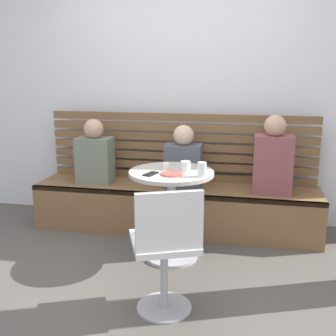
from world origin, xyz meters
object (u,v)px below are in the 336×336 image
object	(u,v)px
white_chair	(166,247)
plate_small	(172,174)
booth_bench	(175,208)
person_adult	(273,159)
person_child_middle	(183,160)
person_child_left	(95,155)
phone_on_table	(151,174)
cafe_table	(171,198)
cup_glass_short	(185,166)
cup_water_clear	(202,169)
cup_espresso_small	(166,166)

from	to	relation	value
white_chair	plate_small	world-z (taller)	white_chair
booth_bench	plate_small	bearing A→B (deg)	-81.79
person_adult	person_child_middle	size ratio (longest dim) A/B	1.19
person_child_left	phone_on_table	distance (m)	1.03
person_adult	cafe_table	bearing A→B (deg)	-145.04
cup_glass_short	person_adult	bearing A→B (deg)	37.52
cafe_table	plate_small	bearing A→B (deg)	-77.73
person_child_left	cup_water_clear	xyz separation A→B (m)	(1.13, -0.70, 0.08)
cup_water_clear	phone_on_table	bearing A→B (deg)	-177.64
cup_espresso_small	white_chair	bearing A→B (deg)	-78.37
person_child_left	person_child_middle	distance (m)	0.88
booth_bench	cafe_table	distance (m)	0.67
white_chair	cup_espresso_small	size ratio (longest dim) A/B	15.18
booth_bench	phone_on_table	xyz separation A→B (m)	(-0.06, -0.73, 0.52)
white_chair	cup_espresso_small	xyz separation A→B (m)	(-0.18, 0.85, 0.30)
booth_bench	person_child_middle	xyz separation A→B (m)	(0.08, -0.01, 0.48)
person_child_middle	cup_water_clear	bearing A→B (deg)	-70.04
booth_bench	person_child_left	world-z (taller)	person_child_left
person_child_middle	cup_espresso_small	size ratio (longest dim) A/B	10.56
cup_water_clear	cup_espresso_small	bearing A→B (deg)	152.60
booth_bench	cafe_table	size ratio (longest dim) A/B	3.65
cafe_table	phone_on_table	distance (m)	0.29
person_adult	cup_water_clear	world-z (taller)	person_adult
person_child_middle	plate_small	size ratio (longest dim) A/B	3.48
person_child_middle	cup_espresso_small	xyz separation A→B (m)	(-0.05, -0.54, 0.07)
cafe_table	plate_small	distance (m)	0.25
cup_water_clear	plate_small	world-z (taller)	cup_water_clear
cup_water_clear	plate_small	bearing A→B (deg)	178.38
white_chair	person_adult	world-z (taller)	person_adult
booth_bench	person_adult	xyz separation A→B (m)	(0.89, -0.03, 0.53)
person_child_middle	phone_on_table	bearing A→B (deg)	-100.70
person_adult	plate_small	distance (m)	1.04
phone_on_table	white_chair	bearing A→B (deg)	129.03
plate_small	white_chair	bearing A→B (deg)	-81.91
cafe_table	white_chair	xyz separation A→B (m)	(0.12, -0.81, -0.05)
person_child_left	booth_bench	bearing A→B (deg)	0.64
white_chair	cup_espresso_small	bearing A→B (deg)	101.63
person_child_middle	person_adult	bearing A→B (deg)	-1.45
cup_water_clear	cafe_table	bearing A→B (deg)	155.53
cafe_table	plate_small	world-z (taller)	plate_small
cafe_table	cup_glass_short	distance (m)	0.28
booth_bench	person_adult	distance (m)	1.04
person_child_left	cup_espresso_small	xyz separation A→B (m)	(0.82, -0.54, 0.05)
person_adult	cup_espresso_small	bearing A→B (deg)	-148.75
cup_espresso_small	plate_small	distance (m)	0.17
person_child_middle	phone_on_table	world-z (taller)	person_child_middle
plate_small	phone_on_table	size ratio (longest dim) A/B	1.21
person_adult	person_child_left	size ratio (longest dim) A/B	1.12
white_chair	cup_water_clear	size ratio (longest dim) A/B	7.73
phone_on_table	cup_water_clear	bearing A→B (deg)	-159.54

